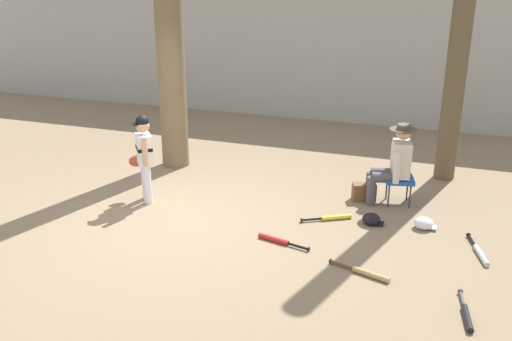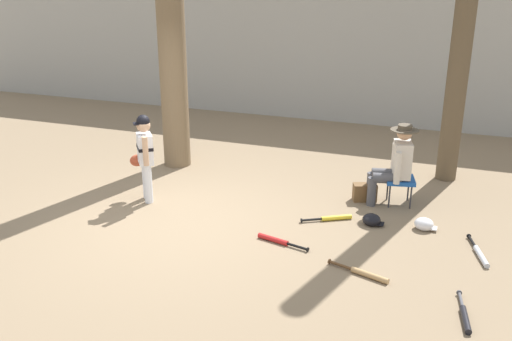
% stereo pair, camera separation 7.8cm
% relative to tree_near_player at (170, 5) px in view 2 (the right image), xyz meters
% --- Properties ---
extents(ground_plane, '(60.00, 60.00, 0.00)m').
position_rel_tree_near_player_xyz_m(ground_plane, '(1.17, -2.14, -2.70)').
color(ground_plane, '#7F6B51').
extents(concrete_back_wall, '(18.00, 0.36, 3.06)m').
position_rel_tree_near_player_xyz_m(concrete_back_wall, '(1.17, 4.00, -1.17)').
color(concrete_back_wall, '#9E9E99').
rests_on(concrete_back_wall, ground).
extents(tree_near_player, '(0.65, 0.65, 6.04)m').
position_rel_tree_near_player_xyz_m(tree_near_player, '(0.00, 0.00, 0.00)').
color(tree_near_player, brown).
rests_on(tree_near_player, ground).
extents(tree_behind_spectator, '(0.55, 0.55, 6.02)m').
position_rel_tree_near_player_xyz_m(tree_behind_spectator, '(4.47, 0.89, 0.01)').
color(tree_behind_spectator, brown).
rests_on(tree_behind_spectator, ground).
extents(young_ballplayer, '(0.53, 0.49, 1.31)m').
position_rel_tree_near_player_xyz_m(young_ballplayer, '(0.34, -1.60, -1.95)').
color(young_ballplayer, white).
rests_on(young_ballplayer, ground).
extents(folding_stool, '(0.48, 0.48, 0.41)m').
position_rel_tree_near_player_xyz_m(folding_stool, '(3.87, -0.47, -2.33)').
color(folding_stool, '#194C9E').
rests_on(folding_stool, ground).
extents(seated_spectator, '(0.68, 0.54, 1.20)m').
position_rel_tree_near_player_xyz_m(seated_spectator, '(3.77, -0.49, -2.06)').
color(seated_spectator, '#47474C').
rests_on(seated_spectator, ground).
extents(handbag_beside_stool, '(0.38, 0.29, 0.26)m').
position_rel_tree_near_player_xyz_m(handbag_beside_stool, '(3.38, -0.51, -2.57)').
color(handbag_beside_stool, brown).
rests_on(handbag_beside_stool, ground).
extents(bat_red_barrel, '(0.71, 0.23, 0.07)m').
position_rel_tree_near_player_xyz_m(bat_red_barrel, '(2.59, -2.26, -2.67)').
color(bat_red_barrel, red).
rests_on(bat_red_barrel, ground).
extents(bat_aluminum_silver, '(0.27, 0.77, 0.07)m').
position_rel_tree_near_player_xyz_m(bat_aluminum_silver, '(4.98, -1.76, -2.67)').
color(bat_aluminum_silver, '#B7BCC6').
rests_on(bat_aluminum_silver, ground).
extents(bat_wood_tan, '(0.73, 0.28, 0.07)m').
position_rel_tree_near_player_xyz_m(bat_wood_tan, '(3.77, -2.69, -2.67)').
color(bat_wood_tan, tan).
rests_on(bat_wood_tan, ground).
extents(bat_yellow_trainer, '(0.65, 0.42, 0.07)m').
position_rel_tree_near_player_xyz_m(bat_yellow_trainer, '(3.09, -1.36, -2.67)').
color(bat_yellow_trainer, yellow).
rests_on(bat_yellow_trainer, ground).
extents(bat_black_composite, '(0.16, 0.71, 0.07)m').
position_rel_tree_near_player_xyz_m(bat_black_composite, '(4.83, -3.17, -2.67)').
color(bat_black_composite, black).
rests_on(bat_black_composite, ground).
extents(batting_helmet_white, '(0.30, 0.23, 0.17)m').
position_rel_tree_near_player_xyz_m(batting_helmet_white, '(4.29, -1.22, -2.63)').
color(batting_helmet_white, silver).
rests_on(batting_helmet_white, ground).
extents(batting_helmet_black, '(0.29, 0.22, 0.17)m').
position_rel_tree_near_player_xyz_m(batting_helmet_black, '(3.61, -1.32, -2.63)').
color(batting_helmet_black, black).
rests_on(batting_helmet_black, ground).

